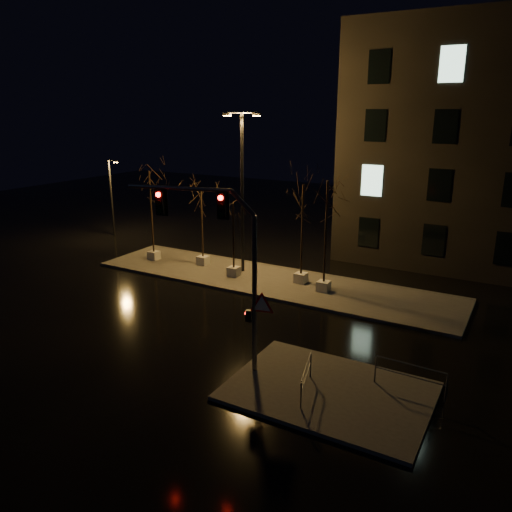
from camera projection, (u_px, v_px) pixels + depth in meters
The scene contains 13 objects.
ground at pixel (211, 317), 24.28m from camera, with size 90.00×90.00×0.00m, color black.
median at pixel (269, 281), 29.27m from camera, with size 22.00×5.00×0.15m, color #484540.
sidewalk_corner at pixel (329, 391), 17.80m from camera, with size 7.00×5.00×0.15m, color #484540.
tree_0 at pixel (150, 191), 31.87m from camera, with size 1.80×1.80×6.00m.
tree_1 at pixel (201, 207), 31.03m from camera, with size 1.80×1.80×4.91m.
tree_2 at pixel (233, 220), 28.91m from camera, with size 1.80×1.80×4.52m.
tree_3 at pixel (303, 207), 27.51m from camera, with size 1.80×1.80×5.82m.
tree_4 at pixel (327, 206), 26.08m from camera, with size 1.80×1.80×6.22m.
traffic_signal_mast at pixel (225, 253), 18.12m from camera, with size 5.56×1.34×6.93m.
streetlight_main at pixel (242, 182), 29.25m from camera, with size 2.36×0.41×9.46m.
streetlight_far at pixel (112, 194), 39.19m from camera, with size 1.18×0.36×6.02m.
guard_rail_a at pixel (410, 374), 17.43m from camera, with size 2.52×0.15×1.09m.
guard_rail_b at pixel (306, 375), 17.44m from camera, with size 0.60×2.10×1.03m.
Camera 1 is at (12.97, -18.45, 9.75)m, focal length 35.00 mm.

